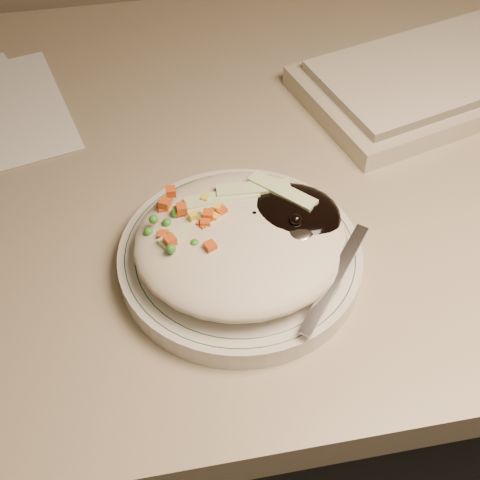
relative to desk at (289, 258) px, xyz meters
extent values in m
cube|color=gray|center=(0.00, 0.00, 0.18)|extent=(1.40, 0.70, 0.04)
cylinder|color=beige|center=(-0.10, -0.16, 0.21)|extent=(0.22, 0.22, 0.02)
torus|color=#144723|center=(-0.10, -0.16, 0.22)|extent=(0.21, 0.21, 0.00)
torus|color=#144723|center=(-0.10, -0.16, 0.22)|extent=(0.19, 0.19, 0.00)
ellipsoid|color=beige|center=(-0.10, -0.17, 0.24)|extent=(0.19, 0.18, 0.04)
ellipsoid|color=black|center=(-0.05, -0.15, 0.25)|extent=(0.10, 0.09, 0.03)
ellipsoid|color=orange|center=(-0.14, -0.15, 0.24)|extent=(0.08, 0.08, 0.02)
sphere|color=black|center=(-0.08, -0.15, 0.25)|extent=(0.01, 0.01, 0.01)
sphere|color=black|center=(-0.05, -0.15, 0.25)|extent=(0.01, 0.01, 0.01)
sphere|color=black|center=(-0.03, -0.16, 0.26)|extent=(0.01, 0.01, 0.01)
sphere|color=black|center=(-0.04, -0.14, 0.25)|extent=(0.01, 0.01, 0.01)
sphere|color=black|center=(-0.05, -0.17, 0.26)|extent=(0.01, 0.01, 0.01)
sphere|color=black|center=(-0.06, -0.16, 0.25)|extent=(0.01, 0.01, 0.01)
sphere|color=black|center=(-0.05, -0.14, 0.25)|extent=(0.01, 0.01, 0.01)
cube|color=#C54B15|center=(-0.15, -0.14, 0.26)|extent=(0.01, 0.01, 0.01)
cube|color=#C54B15|center=(-0.13, -0.16, 0.25)|extent=(0.01, 0.01, 0.01)
cube|color=#C54B15|center=(-0.16, -0.13, 0.26)|extent=(0.01, 0.01, 0.01)
cube|color=#C54B15|center=(-0.12, -0.15, 0.26)|extent=(0.01, 0.01, 0.01)
cube|color=#C54B15|center=(-0.13, -0.16, 0.26)|extent=(0.01, 0.01, 0.01)
cube|color=#C54B15|center=(-0.16, -0.12, 0.25)|extent=(0.01, 0.01, 0.01)
cube|color=#C54B15|center=(-0.15, -0.14, 0.26)|extent=(0.01, 0.01, 0.01)
cube|color=#C54B15|center=(-0.13, -0.16, 0.26)|extent=(0.01, 0.01, 0.01)
cube|color=#C54B15|center=(-0.11, -0.15, 0.26)|extent=(0.01, 0.01, 0.01)
cube|color=#C54B15|center=(-0.15, -0.12, 0.26)|extent=(0.01, 0.01, 0.01)
cube|color=#C54B15|center=(-0.16, -0.18, 0.26)|extent=(0.01, 0.01, 0.01)
cube|color=#C54B15|center=(-0.13, -0.19, 0.26)|extent=(0.01, 0.01, 0.01)
cube|color=#C54B15|center=(-0.17, -0.16, 0.25)|extent=(0.01, 0.01, 0.01)
cube|color=#C54B15|center=(-0.16, -0.13, 0.25)|extent=(0.01, 0.01, 0.01)
sphere|color=#388C28|center=(-0.13, -0.15, 0.25)|extent=(0.01, 0.01, 0.01)
sphere|color=#388C28|center=(-0.16, -0.18, 0.26)|extent=(0.01, 0.01, 0.01)
sphere|color=#388C28|center=(-0.16, -0.15, 0.26)|extent=(0.01, 0.01, 0.01)
sphere|color=#388C28|center=(-0.17, -0.15, 0.26)|extent=(0.01, 0.01, 0.01)
sphere|color=#388C28|center=(-0.13, -0.14, 0.25)|extent=(0.01, 0.01, 0.01)
sphere|color=#388C28|center=(-0.12, -0.18, 0.25)|extent=(0.01, 0.01, 0.01)
sphere|color=#388C28|center=(-0.14, -0.15, 0.25)|extent=(0.01, 0.01, 0.01)
sphere|color=#388C28|center=(-0.15, -0.17, 0.25)|extent=(0.01, 0.01, 0.01)
sphere|color=#388C28|center=(-0.18, -0.15, 0.25)|extent=(0.01, 0.01, 0.01)
sphere|color=#388C28|center=(-0.15, -0.14, 0.26)|extent=(0.01, 0.01, 0.01)
sphere|color=#388C28|center=(-0.15, -0.14, 0.26)|extent=(0.01, 0.01, 0.01)
sphere|color=#388C28|center=(-0.16, -0.16, 0.25)|extent=(0.01, 0.01, 0.01)
sphere|color=#388C28|center=(-0.14, -0.18, 0.26)|extent=(0.01, 0.01, 0.01)
sphere|color=#388C28|center=(-0.11, -0.13, 0.25)|extent=(0.01, 0.01, 0.01)
cube|color=yellow|center=(-0.13, -0.14, 0.25)|extent=(0.01, 0.01, 0.01)
cube|color=yellow|center=(-0.12, -0.15, 0.26)|extent=(0.01, 0.01, 0.01)
cube|color=yellow|center=(-0.14, -0.14, 0.25)|extent=(0.01, 0.01, 0.01)
cube|color=yellow|center=(-0.14, -0.15, 0.26)|extent=(0.01, 0.01, 0.01)
cube|color=yellow|center=(-0.14, -0.16, 0.25)|extent=(0.01, 0.01, 0.01)
cube|color=yellow|center=(-0.12, -0.15, 0.26)|extent=(0.01, 0.01, 0.01)
cube|color=yellow|center=(-0.12, -0.13, 0.26)|extent=(0.01, 0.01, 0.01)
cube|color=yellow|center=(-0.13, -0.16, 0.25)|extent=(0.01, 0.01, 0.01)
cube|color=#B2D18C|center=(-0.11, -0.13, 0.26)|extent=(0.07, 0.02, 0.00)
cube|color=#B2D18C|center=(-0.08, -0.12, 0.26)|extent=(0.07, 0.02, 0.00)
cube|color=#B2D18C|center=(-0.14, -0.16, 0.26)|extent=(0.07, 0.05, 0.00)
cube|color=#B2D18C|center=(-0.05, -0.13, 0.26)|extent=(0.06, 0.06, 0.00)
ellipsoid|color=silver|center=(-0.05, -0.18, 0.25)|extent=(0.06, 0.06, 0.01)
cube|color=silver|center=(-0.03, -0.23, 0.24)|extent=(0.08, 0.09, 0.03)
camera|label=1|loc=(-0.17, -0.56, 0.68)|focal=50.00mm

